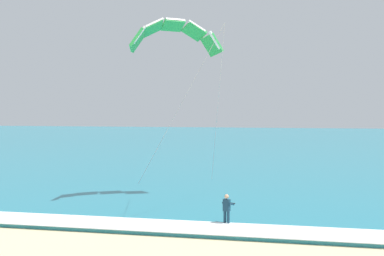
# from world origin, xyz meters

# --- Properties ---
(sea) EXTENTS (200.00, 120.00, 0.20)m
(sea) POSITION_xyz_m (0.00, 70.19, 0.10)
(sea) COLOR teal
(sea) RESTS_ON ground
(surf_foam) EXTENTS (200.00, 2.24, 0.04)m
(surf_foam) POSITION_xyz_m (0.00, 11.19, 0.22)
(surf_foam) COLOR white
(surf_foam) RESTS_ON sea
(surfboard) EXTENTS (0.99, 1.45, 0.09)m
(surfboard) POSITION_xyz_m (-5.19, 12.22, 0.03)
(surfboard) COLOR #E04C38
(surfboard) RESTS_ON ground
(kitesurfer) EXTENTS (0.66, 0.66, 1.69)m
(kitesurfer) POSITION_xyz_m (-5.18, 12.23, 0.94)
(kitesurfer) COLOR #143347
(kitesurfer) RESTS_ON ground
(kite_primary) EXTENTS (6.52, 7.80, 10.66)m
(kite_primary) POSITION_xyz_m (-9.27, 18.50, 10.88)
(kite_primary) COLOR green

